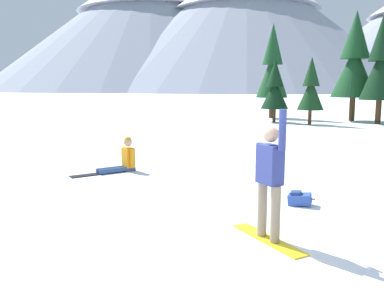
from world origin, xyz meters
TOP-DOWN VIEW (x-y plane):
  - ground_plane at (0.00, 0.00)m, footprint 800.00×800.00m
  - snowboarder_foreground at (0.63, 0.29)m, footprint 1.29×1.26m
  - snowboarder_midground at (-3.94, 4.24)m, footprint 1.40×1.60m
  - backpack_blue at (0.98, 2.39)m, footprint 0.54×0.35m
  - pine_tree_short at (4.59, 22.08)m, footprint 2.43×2.43m
  - pine_tree_broad at (-2.35, 24.65)m, footprint 2.29×2.29m
  - pine_tree_slender at (3.15, 23.77)m, footprint 2.91×2.91m
  - pine_tree_young at (0.54, 20.20)m, footprint 1.58×1.58m
  - pine_tree_leaning at (-1.72, 21.12)m, footprint 1.76×1.76m
  - peak_central_summit at (-78.01, 178.60)m, footprint 153.46×153.46m
  - peak_north_spur at (-31.53, 168.55)m, footprint 134.61×134.61m

SIDE VIEW (x-z plane):
  - ground_plane at x=0.00m, z-range 0.00..0.00m
  - backpack_blue at x=0.98m, z-range -0.01..0.28m
  - snowboarder_midground at x=-3.94m, z-range -0.15..0.81m
  - snowboarder_foreground at x=0.63m, z-range -0.05..2.00m
  - pine_tree_leaning at x=-1.72m, z-range 0.18..4.20m
  - pine_tree_young at x=0.54m, z-range 0.19..4.29m
  - pine_tree_short at x=4.59m, z-range 0.30..7.09m
  - pine_tree_broad at x=-2.35m, z-range 0.30..7.13m
  - pine_tree_slender at x=3.15m, z-range 0.33..7.60m
  - peak_north_spur at x=-31.53m, z-range 1.23..55.76m
  - peak_central_summit at x=-78.01m, z-range 1.34..60.94m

